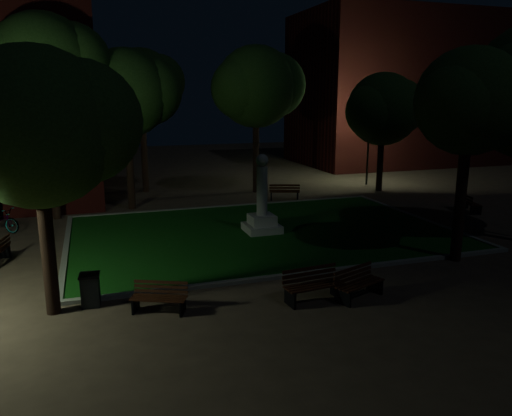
{
  "coord_description": "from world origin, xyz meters",
  "views": [
    {
      "loc": [
        -6.48,
        -16.77,
        5.57
      ],
      "look_at": [
        -0.59,
        1.0,
        1.33
      ],
      "focal_mm": 35.0,
      "sensor_mm": 36.0,
      "label": 1
    }
  ],
  "objects_px": {
    "bench_near_right": "(358,284)",
    "bench_far_side": "(284,192)",
    "monument": "(262,211)",
    "bench_west_near": "(159,298)",
    "bench_right_side": "(468,203)",
    "bench_near_left": "(313,286)",
    "trash_bin": "(90,290)"
  },
  "relations": [
    {
      "from": "bench_near_right",
      "to": "trash_bin",
      "type": "height_order",
      "value": "trash_bin"
    },
    {
      "from": "bench_near_right",
      "to": "bench_far_side",
      "type": "xyz_separation_m",
      "value": [
        2.98,
        13.15,
        0.02
      ]
    },
    {
      "from": "bench_west_near",
      "to": "bench_near_left",
      "type": "bearing_deg",
      "value": 15.95
    },
    {
      "from": "bench_west_near",
      "to": "bench_right_side",
      "type": "relative_size",
      "value": 0.92
    },
    {
      "from": "bench_near_left",
      "to": "bench_right_side",
      "type": "bearing_deg",
      "value": 27.02
    },
    {
      "from": "trash_bin",
      "to": "bench_west_near",
      "type": "bearing_deg",
      "value": -29.6
    },
    {
      "from": "bench_near_left",
      "to": "bench_west_near",
      "type": "distance_m",
      "value": 4.17
    },
    {
      "from": "bench_near_right",
      "to": "bench_far_side",
      "type": "bearing_deg",
      "value": 56.5
    },
    {
      "from": "bench_near_left",
      "to": "bench_west_near",
      "type": "relative_size",
      "value": 1.14
    },
    {
      "from": "bench_right_side",
      "to": "monument",
      "type": "bearing_deg",
      "value": 108.6
    },
    {
      "from": "bench_far_side",
      "to": "bench_west_near",
      "type": "bearing_deg",
      "value": 75.17
    },
    {
      "from": "bench_near_left",
      "to": "bench_right_side",
      "type": "distance_m",
      "value": 13.98
    },
    {
      "from": "monument",
      "to": "bench_west_near",
      "type": "bearing_deg",
      "value": -128.32
    },
    {
      "from": "monument",
      "to": "bench_near_left",
      "type": "distance_m",
      "value": 7.08
    },
    {
      "from": "trash_bin",
      "to": "bench_right_side",
      "type": "bearing_deg",
      "value": 18.66
    },
    {
      "from": "bench_right_side",
      "to": "bench_far_side",
      "type": "height_order",
      "value": "bench_far_side"
    },
    {
      "from": "monument",
      "to": "bench_far_side",
      "type": "height_order",
      "value": "monument"
    },
    {
      "from": "bench_near_right",
      "to": "bench_right_side",
      "type": "height_order",
      "value": "bench_near_right"
    },
    {
      "from": "bench_right_side",
      "to": "bench_near_left",
      "type": "bearing_deg",
      "value": 138.38
    },
    {
      "from": "bench_west_near",
      "to": "bench_right_side",
      "type": "height_order",
      "value": "bench_right_side"
    },
    {
      "from": "bench_near_left",
      "to": "trash_bin",
      "type": "height_order",
      "value": "bench_near_left"
    },
    {
      "from": "bench_far_side",
      "to": "trash_bin",
      "type": "bearing_deg",
      "value": 67.76
    },
    {
      "from": "monument",
      "to": "trash_bin",
      "type": "xyz_separation_m",
      "value": [
        -6.75,
        -5.41,
        -0.5
      ]
    },
    {
      "from": "bench_near_left",
      "to": "bench_near_right",
      "type": "xyz_separation_m",
      "value": [
        1.28,
        -0.2,
        -0.03
      ]
    },
    {
      "from": "bench_near_left",
      "to": "bench_far_side",
      "type": "xyz_separation_m",
      "value": [
        4.26,
        12.94,
        -0.01
      ]
    },
    {
      "from": "monument",
      "to": "trash_bin",
      "type": "relative_size",
      "value": 3.55
    },
    {
      "from": "monument",
      "to": "bench_west_near",
      "type": "xyz_separation_m",
      "value": [
        -5.04,
        -6.38,
        -0.58
      ]
    },
    {
      "from": "bench_near_right",
      "to": "bench_far_side",
      "type": "distance_m",
      "value": 13.48
    },
    {
      "from": "bench_near_left",
      "to": "bench_near_right",
      "type": "bearing_deg",
      "value": -14.57
    },
    {
      "from": "bench_right_side",
      "to": "bench_far_side",
      "type": "bearing_deg",
      "value": 70.02
    },
    {
      "from": "bench_near_right",
      "to": "bench_far_side",
      "type": "height_order",
      "value": "bench_far_side"
    },
    {
      "from": "bench_west_near",
      "to": "bench_near_right",
      "type": "bearing_deg",
      "value": 15.84
    }
  ]
}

